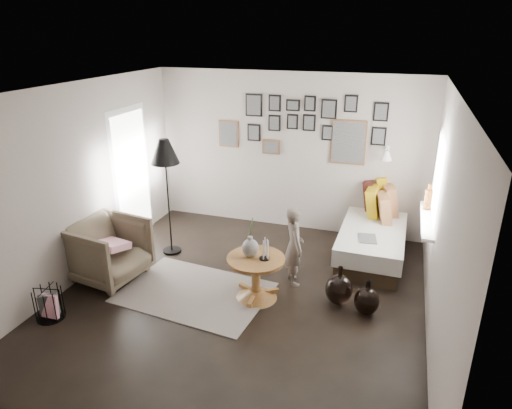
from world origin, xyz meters
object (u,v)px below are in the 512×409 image
(daybed, at_px, (374,231))
(child, at_px, (294,246))
(pedestal_table, at_px, (256,279))
(demijohn_small, at_px, (367,301))
(vase, at_px, (250,245))
(floor_lamp, at_px, (165,156))
(magazine_basket, at_px, (49,304))
(armchair, at_px, (108,250))
(demijohn_large, at_px, (339,289))

(daybed, distance_m, child, 1.63)
(pedestal_table, relative_size, demijohn_small, 1.56)
(daybed, bearing_deg, vase, -126.73)
(floor_lamp, bearing_deg, magazine_basket, -105.73)
(vase, xyz_separation_m, demijohn_small, (1.45, 0.06, -0.56))
(pedestal_table, height_order, vase, vase)
(pedestal_table, relative_size, armchair, 0.79)
(demijohn_large, bearing_deg, floor_lamp, 166.88)
(magazine_basket, bearing_deg, vase, 29.42)
(vase, distance_m, child, 0.69)
(pedestal_table, relative_size, daybed, 0.33)
(vase, xyz_separation_m, floor_lamp, (-1.55, 0.80, 0.79))
(vase, height_order, magazine_basket, vase)
(demijohn_small, bearing_deg, child, 156.49)
(armchair, height_order, demijohn_large, armchair)
(vase, relative_size, armchair, 0.57)
(child, bearing_deg, pedestal_table, 114.99)
(demijohn_small, bearing_deg, floor_lamp, 166.18)
(pedestal_table, height_order, floor_lamp, floor_lamp)
(daybed, relative_size, demijohn_large, 4.27)
(daybed, height_order, armchair, daybed)
(magazine_basket, bearing_deg, child, 33.56)
(daybed, relative_size, magazine_basket, 5.58)
(vase, distance_m, demijohn_small, 1.55)
(vase, bearing_deg, demijohn_large, 9.30)
(pedestal_table, relative_size, magazine_basket, 1.86)
(demijohn_small, bearing_deg, demijohn_large, 161.08)
(demijohn_small, bearing_deg, pedestal_table, -176.66)
(demijohn_small, xyz_separation_m, child, (-1.01, 0.44, 0.37))
(daybed, bearing_deg, pedestal_table, -124.80)
(floor_lamp, bearing_deg, pedestal_table, -26.64)
(armchair, xyz_separation_m, child, (2.41, 0.66, 0.12))
(magazine_basket, bearing_deg, floor_lamp, 74.27)
(vase, bearing_deg, daybed, 52.50)
(demijohn_large, height_order, child, child)
(vase, relative_size, floor_lamp, 0.29)
(vase, bearing_deg, pedestal_table, -14.04)
(vase, height_order, demijohn_large, vase)
(armchair, distance_m, demijohn_small, 3.44)
(demijohn_large, bearing_deg, demijohn_small, -18.92)
(vase, relative_size, daybed, 0.24)
(pedestal_table, height_order, magazine_basket, pedestal_table)
(vase, bearing_deg, floor_lamp, 152.77)
(pedestal_table, distance_m, demijohn_small, 1.37)
(vase, height_order, floor_lamp, floor_lamp)
(floor_lamp, bearing_deg, daybed, 18.96)
(armchair, height_order, demijohn_small, armchair)
(armchair, bearing_deg, demijohn_large, -74.94)
(vase, xyz_separation_m, armchair, (-1.98, -0.16, -0.31))
(magazine_basket, xyz_separation_m, demijohn_large, (3.21, 1.37, 0.00))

